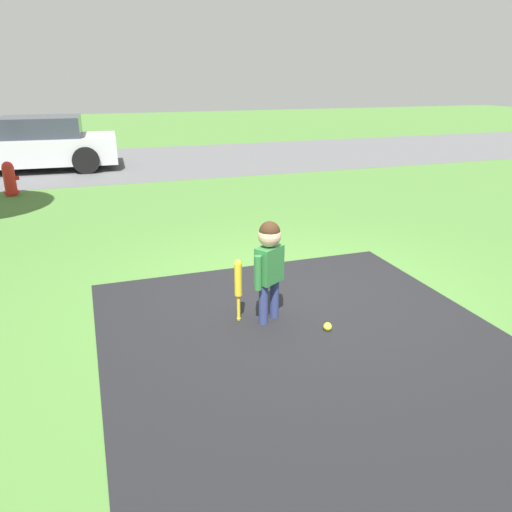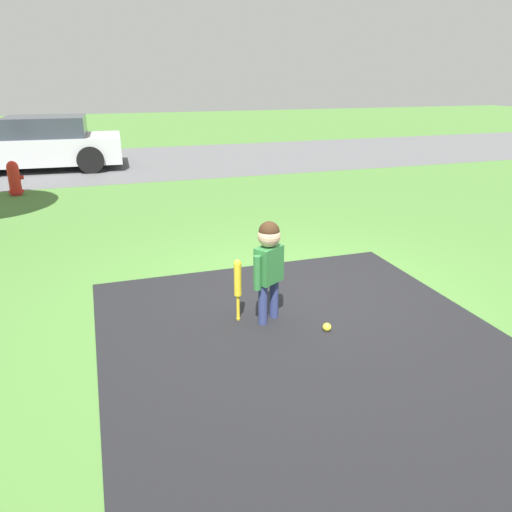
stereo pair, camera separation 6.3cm
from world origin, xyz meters
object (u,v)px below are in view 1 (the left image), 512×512
sports_ball (328,327)px  fire_hydrant (10,179)px  child (269,258)px  parked_car (36,145)px  baseball_bat (238,282)px

sports_ball → fire_hydrant: (-3.55, 7.37, 0.30)m
child → parked_car: (-2.72, 10.03, -0.03)m
child → fire_hydrant: (-3.09, 6.98, -0.33)m
child → baseball_bat: child is taller
child → fire_hydrant: size_ratio=1.49×
baseball_bat → fire_hydrant: size_ratio=0.94×
fire_hydrant → parked_car: parked_car is taller
fire_hydrant → child: bearing=-66.1°
parked_car → child: bearing=108.1°
baseball_bat → fire_hydrant: 7.43m
fire_hydrant → baseball_bat: bearing=-67.9°
parked_car → baseball_bat: bearing=106.6°
baseball_bat → sports_ball: (0.76, -0.49, -0.38)m
child → fire_hydrant: bearing=81.3°
baseball_bat → sports_ball: size_ratio=7.87×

